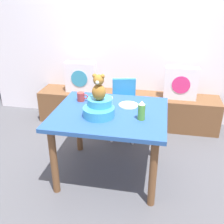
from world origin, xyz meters
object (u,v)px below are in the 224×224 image
at_px(pillow_floral_left, 81,77).
at_px(dinner_plate_near, 128,105).
at_px(coffee_mug, 81,97).
at_px(dining_table, 110,122).
at_px(pillow_floral_right, 181,83).
at_px(ketchup_bottle, 142,111).
at_px(dinner_plate_far, 104,98).
at_px(infant_seat_teal, 99,108).
at_px(teddy_bear, 99,88).
at_px(highchair, 124,102).

relative_size(pillow_floral_left, dinner_plate_near, 2.20).
xyz_separation_m(pillow_floral_left, coffee_mug, (0.32, -1.00, 0.11)).
relative_size(dining_table, dinner_plate_near, 5.57).
bearing_deg(pillow_floral_right, dinner_plate_near, -119.22).
relative_size(ketchup_bottle, dinner_plate_far, 0.92).
bearing_deg(ketchup_bottle, infant_seat_teal, 178.33).
xyz_separation_m(ketchup_bottle, dinner_plate_near, (-0.16, 0.29, -0.08)).
bearing_deg(teddy_bear, infant_seat_teal, 90.00).
xyz_separation_m(highchair, dinner_plate_near, (0.13, -0.61, 0.22)).
xyz_separation_m(infant_seat_teal, dinner_plate_far, (-0.05, 0.42, -0.07)).
bearing_deg(teddy_bear, dining_table, 50.31).
height_order(coffee_mug, dinner_plate_far, coffee_mug).
bearing_deg(dinner_plate_far, pillow_floral_right, 45.83).
height_order(pillow_floral_left, highchair, pillow_floral_left).
height_order(pillow_floral_right, infant_seat_teal, same).
bearing_deg(dining_table, dinner_plate_far, 112.93).
relative_size(pillow_floral_left, ketchup_bottle, 2.38).
relative_size(pillow_floral_left, dining_table, 0.40).
height_order(highchair, dinner_plate_far, highchair).
bearing_deg(dinner_plate_near, coffee_mug, 176.71).
distance_m(dining_table, dinner_plate_near, 0.27).
bearing_deg(infant_seat_teal, highchair, 82.99).
height_order(dining_table, highchair, highchair).
bearing_deg(coffee_mug, teddy_bear, -48.58).
bearing_deg(coffee_mug, highchair, 56.47).
xyz_separation_m(teddy_bear, dinner_plate_far, (-0.05, 0.42, -0.27)).
bearing_deg(dining_table, teddy_bear, -129.69).
xyz_separation_m(dining_table, highchair, (0.03, 0.79, -0.11)).
distance_m(highchair, infant_seat_teal, 0.95).
height_order(highchair, coffee_mug, coffee_mug).
bearing_deg(teddy_bear, ketchup_bottle, -1.60).
distance_m(teddy_bear, dinner_plate_far, 0.50).
relative_size(pillow_floral_left, pillow_floral_right, 1.00).
bearing_deg(ketchup_bottle, pillow_floral_right, 72.54).
height_order(dining_table, infant_seat_teal, infant_seat_teal).
height_order(infant_seat_teal, dinner_plate_far, infant_seat_teal).
relative_size(pillow_floral_right, dinner_plate_near, 2.20).
relative_size(infant_seat_teal, ketchup_bottle, 1.78).
xyz_separation_m(dining_table, dinner_plate_near, (0.16, 0.18, 0.12)).
height_order(pillow_floral_left, ketchup_bottle, ketchup_bottle).
bearing_deg(coffee_mug, ketchup_bottle, -25.53).
distance_m(dining_table, highchair, 0.80).
xyz_separation_m(pillow_floral_left, teddy_bear, (0.60, -1.31, 0.34)).
bearing_deg(infant_seat_teal, coffee_mug, 131.47).
xyz_separation_m(coffee_mug, dinner_plate_near, (0.52, -0.03, -0.04)).
xyz_separation_m(dining_table, infant_seat_teal, (-0.08, -0.10, 0.18)).
xyz_separation_m(highchair, ketchup_bottle, (0.29, -0.90, 0.31)).
height_order(dining_table, teddy_bear, teddy_bear).
height_order(pillow_floral_left, dinner_plate_near, pillow_floral_left).
bearing_deg(highchair, dinner_plate_near, -77.75).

